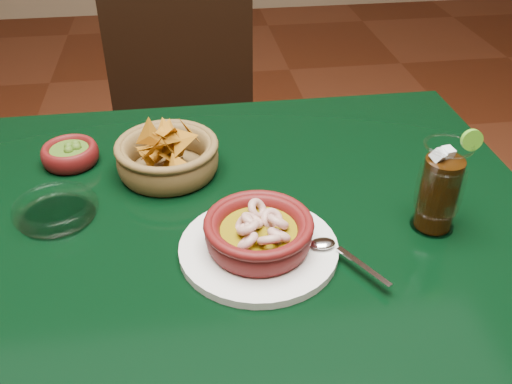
{
  "coord_description": "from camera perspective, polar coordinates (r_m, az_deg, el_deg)",
  "views": [
    {
      "loc": [
        0.04,
        -0.7,
        1.28
      ],
      "look_at": [
        0.14,
        -0.02,
        0.81
      ],
      "focal_mm": 40.0,
      "sensor_mm": 36.0,
      "label": 1
    }
  ],
  "objects": [
    {
      "name": "dining_table",
      "position": [
        0.94,
        -8.74,
        -7.98
      ],
      "size": [
        1.2,
        0.8,
        0.75
      ],
      "color": "black",
      "rests_on": "ground"
    },
    {
      "name": "dining_chair",
      "position": [
        1.6,
        -7.18,
        5.5
      ],
      "size": [
        0.44,
        0.44,
        0.92
      ],
      "color": "black",
      "rests_on": "ground"
    },
    {
      "name": "shrimp_plate",
      "position": [
        0.8,
        0.3,
        -4.44
      ],
      "size": [
        0.27,
        0.23,
        0.07
      ],
      "color": "silver",
      "rests_on": "dining_table"
    },
    {
      "name": "chip_basket",
      "position": [
        0.98,
        -8.85,
        3.54
      ],
      "size": [
        0.21,
        0.21,
        0.12
      ],
      "color": "brown",
      "rests_on": "dining_table"
    },
    {
      "name": "guacamole_ramekin",
      "position": [
        1.05,
        -18.08,
        3.64
      ],
      "size": [
        0.12,
        0.12,
        0.04
      ],
      "color": "#480C0C",
      "rests_on": "dining_table"
    },
    {
      "name": "cola_drink",
      "position": [
        0.86,
        17.91,
        0.41
      ],
      "size": [
        0.14,
        0.14,
        0.16
      ],
      "color": "white",
      "rests_on": "dining_table"
    },
    {
      "name": "glass_ashtray",
      "position": [
        0.92,
        -19.39,
        -1.67
      ],
      "size": [
        0.14,
        0.14,
        0.03
      ],
      "color": "white",
      "rests_on": "dining_table"
    }
  ]
}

